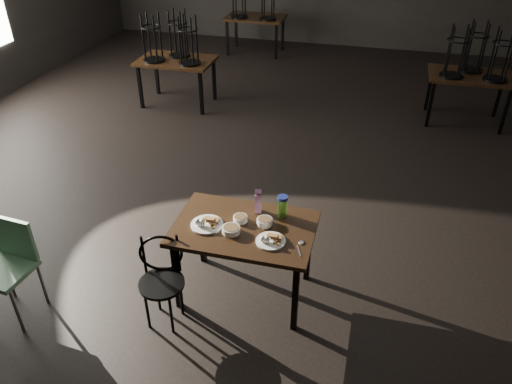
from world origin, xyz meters
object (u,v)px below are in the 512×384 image
(main_table, at_px, (244,234))
(juice_carton, at_px, (258,201))
(water_bottle, at_px, (283,206))
(bentwood_chair, at_px, (162,274))
(school_chair, at_px, (9,260))

(main_table, xyz_separation_m, juice_carton, (0.06, 0.24, 0.19))
(juice_carton, bearing_deg, water_bottle, -2.40)
(bentwood_chair, height_order, school_chair, school_chair)
(water_bottle, relative_size, bentwood_chair, 0.25)
(juice_carton, distance_m, school_chair, 2.16)
(bentwood_chair, bearing_deg, main_table, 18.96)
(bentwood_chair, distance_m, school_chair, 1.30)
(water_bottle, bearing_deg, juice_carton, 177.60)
(main_table, xyz_separation_m, water_bottle, (0.28, 0.24, 0.18))
(main_table, height_order, juice_carton, juice_carton)
(main_table, distance_m, juice_carton, 0.31)
(school_chair, bearing_deg, main_table, 25.38)
(water_bottle, bearing_deg, main_table, -139.91)
(main_table, distance_m, school_chair, 1.99)
(juice_carton, relative_size, bentwood_chair, 0.29)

